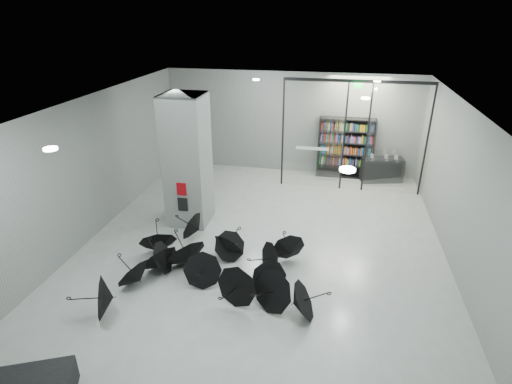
% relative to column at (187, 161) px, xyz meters
% --- Properties ---
extents(room, '(14.00, 14.02, 4.01)m').
position_rel_column_xyz_m(room, '(2.50, -2.00, 0.84)').
color(room, gray).
rests_on(room, ground).
extents(column, '(1.20, 1.20, 4.00)m').
position_rel_column_xyz_m(column, '(0.00, 0.00, 0.00)').
color(column, slate).
rests_on(column, ground).
extents(fire_cabinet, '(0.28, 0.04, 0.38)m').
position_rel_column_xyz_m(fire_cabinet, '(0.00, -0.62, -0.65)').
color(fire_cabinet, '#A50A07').
rests_on(fire_cabinet, column).
extents(info_panel, '(0.30, 0.03, 0.42)m').
position_rel_column_xyz_m(info_panel, '(0.00, -0.62, -1.15)').
color(info_panel, black).
rests_on(info_panel, column).
extents(exit_sign, '(0.30, 0.06, 0.15)m').
position_rel_column_xyz_m(exit_sign, '(4.90, 3.30, 1.82)').
color(exit_sign, '#0CE533').
rests_on(exit_sign, room).
extents(glass_partition, '(5.06, 0.08, 4.00)m').
position_rel_column_xyz_m(glass_partition, '(4.89, 3.50, 0.18)').
color(glass_partition, silver).
rests_on(glass_partition, ground).
extents(bookshelf, '(2.16, 0.46, 2.37)m').
position_rel_column_xyz_m(bookshelf, '(4.72, 4.75, -0.81)').
color(bookshelf, black).
rests_on(bookshelf, ground).
extents(shop_counter, '(1.66, 0.99, 0.93)m').
position_rel_column_xyz_m(shop_counter, '(6.16, 4.55, -1.53)').
color(shop_counter, black).
rests_on(shop_counter, ground).
extents(umbrella_cluster, '(5.17, 4.55, 1.26)m').
position_rel_column_xyz_m(umbrella_cluster, '(1.50, -2.85, -1.71)').
color(umbrella_cluster, black).
rests_on(umbrella_cluster, ground).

